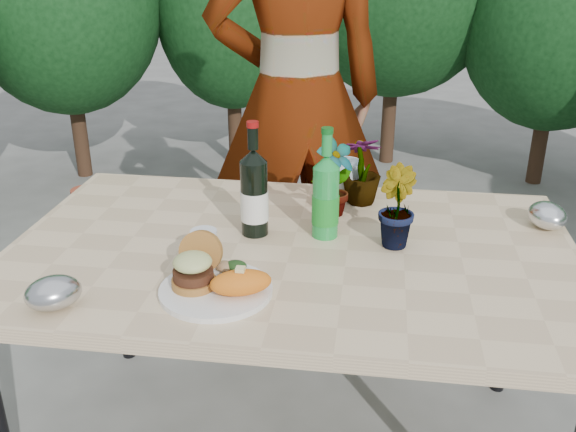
# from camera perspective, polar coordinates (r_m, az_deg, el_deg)

# --- Properties ---
(patio_table) EXTENTS (1.60, 1.00, 0.75)m
(patio_table) POSITION_cam_1_polar(r_m,az_deg,el_deg) (1.84, 0.35, -4.33)
(patio_table) COLOR beige
(patio_table) RESTS_ON ground
(shrub_hedge) EXTENTS (6.92, 5.18, 2.11)m
(shrub_hedge) POSITION_cam_1_polar(r_m,az_deg,el_deg) (3.25, 10.53, 15.95)
(shrub_hedge) COLOR #382316
(shrub_hedge) RESTS_ON ground
(dinner_plate) EXTENTS (0.28, 0.28, 0.01)m
(dinner_plate) POSITION_cam_1_polar(r_m,az_deg,el_deg) (1.60, -6.43, -6.57)
(dinner_plate) COLOR white
(dinner_plate) RESTS_ON patio_table
(burger_stack) EXTENTS (0.11, 0.16, 0.11)m
(burger_stack) POSITION_cam_1_polar(r_m,az_deg,el_deg) (1.60, -8.26, -4.43)
(burger_stack) COLOR #B7722D
(burger_stack) RESTS_ON dinner_plate
(sweet_potato) EXTENTS (0.17, 0.12, 0.06)m
(sweet_potato) POSITION_cam_1_polar(r_m,az_deg,el_deg) (1.55, -4.22, -5.92)
(sweet_potato) COLOR orange
(sweet_potato) RESTS_ON dinner_plate
(grilled_veg) EXTENTS (0.08, 0.05, 0.03)m
(grilled_veg) POSITION_cam_1_polar(r_m,az_deg,el_deg) (1.66, -5.10, -4.43)
(grilled_veg) COLOR olive
(grilled_veg) RESTS_ON dinner_plate
(wine_bottle) EXTENTS (0.08, 0.08, 0.34)m
(wine_bottle) POSITION_cam_1_polar(r_m,az_deg,el_deg) (1.85, -3.02, 1.97)
(wine_bottle) COLOR black
(wine_bottle) RESTS_ON patio_table
(sparkling_water) EXTENTS (0.08, 0.08, 0.33)m
(sparkling_water) POSITION_cam_1_polar(r_m,az_deg,el_deg) (1.84, 3.36, 1.63)
(sparkling_water) COLOR #1A9338
(sparkling_water) RESTS_ON patio_table
(plastic_cup) EXTENTS (0.07, 0.07, 0.09)m
(plastic_cup) POSITION_cam_1_polar(r_m,az_deg,el_deg) (1.72, -7.45, -2.74)
(plastic_cup) COLOR silver
(plastic_cup) RESTS_ON patio_table
(seedling_left) EXTENTS (0.16, 0.16, 0.25)m
(seedling_left) POSITION_cam_1_polar(r_m,az_deg,el_deg) (1.98, 4.25, 3.48)
(seedling_left) COLOR #28531C
(seedling_left) RESTS_ON patio_table
(seedling_mid) EXTENTS (0.14, 0.16, 0.23)m
(seedling_mid) POSITION_cam_1_polar(r_m,az_deg,el_deg) (1.81, 9.49, 0.81)
(seedling_mid) COLOR #23581E
(seedling_mid) RESTS_ON patio_table
(seedling_right) EXTENTS (0.16, 0.16, 0.23)m
(seedling_right) POSITION_cam_1_polar(r_m,az_deg,el_deg) (2.09, 6.59, 4.09)
(seedling_right) COLOR #2C5A1F
(seedling_right) RESTS_ON patio_table
(blue_bowl) EXTENTS (0.16, 0.16, 0.11)m
(blue_bowl) POSITION_cam_1_polar(r_m,az_deg,el_deg) (2.19, 5.00, 3.48)
(blue_bowl) COLOR silver
(blue_bowl) RESTS_ON patio_table
(foil_packet_left) EXTENTS (0.17, 0.17, 0.08)m
(foil_packet_left) POSITION_cam_1_polar(r_m,az_deg,el_deg) (1.61, -20.14, -6.42)
(foil_packet_left) COLOR #ADB0B4
(foil_packet_left) RESTS_ON patio_table
(foil_packet_right) EXTENTS (0.14, 0.16, 0.08)m
(foil_packet_right) POSITION_cam_1_polar(r_m,az_deg,el_deg) (2.07, 22.05, 0.06)
(foil_packet_right) COLOR silver
(foil_packet_right) RESTS_ON patio_table
(person) EXTENTS (0.82, 0.66, 1.94)m
(person) POSITION_cam_1_polar(r_m,az_deg,el_deg) (2.55, 0.83, 10.39)
(person) COLOR #975F4B
(person) RESTS_ON ground
(terracotta_pot) EXTENTS (0.17, 0.17, 0.14)m
(terracotta_pot) POSITION_cam_1_polar(r_m,az_deg,el_deg) (4.11, -17.52, 1.41)
(terracotta_pot) COLOR #C34C32
(terracotta_pot) RESTS_ON ground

